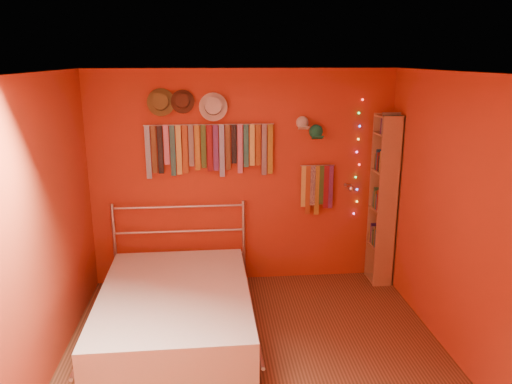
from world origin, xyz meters
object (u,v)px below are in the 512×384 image
object	(u,v)px
reading_lamp	(350,188)
bed	(175,309)
tie_rack	(209,147)
bookshelf	(387,199)

from	to	relation	value
reading_lamp	bed	size ratio (longest dim) A/B	0.14
tie_rack	reading_lamp	xyz separation A→B (m)	(1.60, -0.17, -0.47)
bookshelf	bed	bearing A→B (deg)	-158.71
reading_lamp	bed	world-z (taller)	reading_lamp
reading_lamp	bookshelf	distance (m)	0.47
reading_lamp	bookshelf	world-z (taller)	bookshelf
tie_rack	bookshelf	world-z (taller)	bookshelf
tie_rack	bed	distance (m)	1.82
tie_rack	reading_lamp	size ratio (longest dim) A/B	4.81
reading_lamp	bed	bearing A→B (deg)	-154.81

